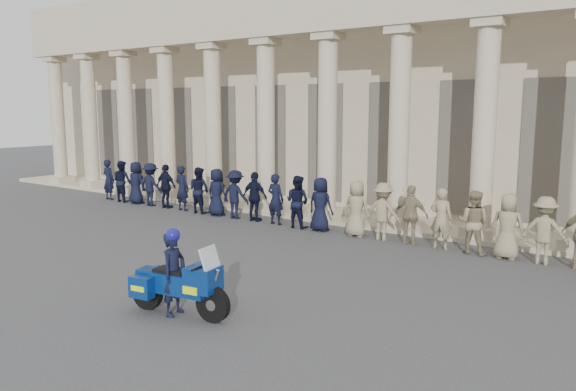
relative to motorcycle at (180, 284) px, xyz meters
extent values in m
plane|color=#3E3E41|center=(-1.11, 1.18, -0.61)|extent=(90.00, 90.00, 0.00)
cube|color=tan|center=(-1.11, 16.18, 3.89)|extent=(40.00, 10.00, 9.00)
cube|color=tan|center=(-1.11, 9.98, -0.53)|extent=(40.00, 2.60, 0.15)
cube|color=tan|center=(-1.11, 9.18, 6.18)|extent=(35.80, 1.00, 1.00)
cube|color=tan|center=(-18.01, 9.18, -0.31)|extent=(0.90, 0.90, 0.30)
cylinder|color=tan|center=(-18.01, 9.18, 2.64)|extent=(0.64, 0.64, 5.60)
cube|color=tan|center=(-18.01, 9.18, 5.56)|extent=(0.85, 0.85, 0.24)
cube|color=tan|center=(-15.41, 9.18, -0.31)|extent=(0.90, 0.90, 0.30)
cylinder|color=tan|center=(-15.41, 9.18, 2.64)|extent=(0.64, 0.64, 5.60)
cube|color=tan|center=(-15.41, 9.18, 5.56)|extent=(0.85, 0.85, 0.24)
cube|color=tan|center=(-12.81, 9.18, -0.31)|extent=(0.90, 0.90, 0.30)
cylinder|color=tan|center=(-12.81, 9.18, 2.64)|extent=(0.64, 0.64, 5.60)
cube|color=tan|center=(-12.81, 9.18, 5.56)|extent=(0.85, 0.85, 0.24)
cube|color=tan|center=(-10.21, 9.18, -0.31)|extent=(0.90, 0.90, 0.30)
cylinder|color=tan|center=(-10.21, 9.18, 2.64)|extent=(0.64, 0.64, 5.60)
cube|color=tan|center=(-10.21, 9.18, 5.56)|extent=(0.85, 0.85, 0.24)
cube|color=tan|center=(-7.61, 9.18, -0.31)|extent=(0.90, 0.90, 0.30)
cylinder|color=tan|center=(-7.61, 9.18, 2.64)|extent=(0.64, 0.64, 5.60)
cube|color=tan|center=(-7.61, 9.18, 5.56)|extent=(0.85, 0.85, 0.24)
cube|color=tan|center=(-5.01, 9.18, -0.31)|extent=(0.90, 0.90, 0.30)
cylinder|color=tan|center=(-5.01, 9.18, 2.64)|extent=(0.64, 0.64, 5.60)
cube|color=tan|center=(-5.01, 9.18, 5.56)|extent=(0.85, 0.85, 0.24)
cube|color=tan|center=(-2.41, 9.18, -0.31)|extent=(0.90, 0.90, 0.30)
cylinder|color=tan|center=(-2.41, 9.18, 2.64)|extent=(0.64, 0.64, 5.60)
cube|color=tan|center=(-2.41, 9.18, 5.56)|extent=(0.85, 0.85, 0.24)
cube|color=tan|center=(0.19, 9.18, -0.31)|extent=(0.90, 0.90, 0.30)
cylinder|color=tan|center=(0.19, 9.18, 2.64)|extent=(0.64, 0.64, 5.60)
cube|color=tan|center=(0.19, 9.18, 5.56)|extent=(0.85, 0.85, 0.24)
cube|color=tan|center=(2.79, 9.18, -0.31)|extent=(0.90, 0.90, 0.30)
cylinder|color=tan|center=(2.79, 9.18, 2.64)|extent=(0.64, 0.64, 5.60)
cube|color=tan|center=(2.79, 9.18, 5.56)|extent=(0.85, 0.85, 0.24)
cube|color=black|center=(-16.71, 11.20, 1.94)|extent=(1.30, 0.12, 4.20)
cube|color=black|center=(-14.11, 11.20, 1.94)|extent=(1.30, 0.12, 4.20)
cube|color=black|center=(-11.51, 11.20, 1.94)|extent=(1.30, 0.12, 4.20)
cube|color=black|center=(-8.91, 11.20, 1.94)|extent=(1.30, 0.12, 4.20)
cube|color=black|center=(-6.31, 11.20, 1.94)|extent=(1.30, 0.12, 4.20)
cube|color=black|center=(-3.71, 11.20, 1.94)|extent=(1.30, 0.12, 4.20)
cube|color=black|center=(-1.11, 11.20, 1.94)|extent=(1.30, 0.12, 4.20)
cube|color=black|center=(1.49, 11.20, 1.94)|extent=(1.30, 0.12, 4.20)
cube|color=black|center=(4.09, 11.20, 1.94)|extent=(1.30, 0.12, 4.20)
imported|color=black|center=(-12.29, 7.72, 0.25)|extent=(0.62, 0.41, 1.71)
imported|color=black|center=(-11.41, 7.72, 0.25)|extent=(0.83, 0.65, 1.71)
imported|color=black|center=(-10.53, 7.72, 0.25)|extent=(0.83, 0.54, 1.71)
imported|color=black|center=(-9.65, 7.72, 0.25)|extent=(1.10, 0.63, 1.71)
imported|color=black|center=(-8.77, 7.72, 0.25)|extent=(1.00, 0.42, 1.71)
imported|color=black|center=(-7.89, 7.72, 0.25)|extent=(0.62, 0.41, 1.71)
imported|color=black|center=(-7.01, 7.72, 0.25)|extent=(0.83, 0.65, 1.71)
imported|color=black|center=(-6.13, 7.72, 0.25)|extent=(0.83, 0.54, 1.71)
imported|color=black|center=(-5.25, 7.72, 0.25)|extent=(1.10, 0.63, 1.71)
imported|color=black|center=(-4.38, 7.72, 0.25)|extent=(1.00, 0.42, 1.71)
imported|color=black|center=(-3.50, 7.72, 0.25)|extent=(0.62, 0.41, 1.71)
imported|color=black|center=(-2.62, 7.72, 0.25)|extent=(0.83, 0.65, 1.71)
imported|color=black|center=(-1.74, 7.72, 0.25)|extent=(0.83, 0.54, 1.71)
imported|color=gray|center=(-0.46, 7.72, 0.25)|extent=(0.83, 0.54, 1.71)
imported|color=gray|center=(0.42, 7.72, 0.25)|extent=(1.10, 0.63, 1.71)
imported|color=gray|center=(1.30, 7.72, 0.25)|extent=(1.00, 0.42, 1.71)
imported|color=gray|center=(2.18, 7.72, 0.25)|extent=(0.62, 0.41, 1.71)
imported|color=gray|center=(3.06, 7.72, 0.25)|extent=(0.83, 0.65, 1.71)
imported|color=gray|center=(3.93, 7.72, 0.25)|extent=(0.83, 0.54, 1.71)
imported|color=gray|center=(4.81, 7.72, 0.25)|extent=(1.10, 0.63, 1.71)
cylinder|color=black|center=(0.73, 0.11, -0.27)|extent=(0.68, 0.25, 0.67)
cylinder|color=black|center=(-0.77, -0.12, -0.27)|extent=(0.68, 0.25, 0.67)
cube|color=navy|center=(0.03, 0.00, 0.02)|extent=(1.22, 0.60, 0.39)
cube|color=navy|center=(0.53, 0.08, 0.18)|extent=(0.63, 0.61, 0.46)
cube|color=silver|center=(0.53, 0.08, -0.05)|extent=(0.27, 0.34, 0.12)
cube|color=#B2BFCC|center=(0.70, 0.11, 0.53)|extent=(0.28, 0.49, 0.54)
cube|color=black|center=(-0.17, -0.03, 0.22)|extent=(0.71, 0.44, 0.10)
cube|color=navy|center=(-0.72, -0.12, 0.10)|extent=(0.40, 0.40, 0.22)
cube|color=navy|center=(-0.57, -0.42, -0.05)|extent=(0.49, 0.29, 0.41)
cube|color=#CFF90D|center=(-0.57, -0.42, -0.05)|extent=(0.34, 0.29, 0.10)
cube|color=navy|center=(-0.67, 0.22, -0.05)|extent=(0.49, 0.29, 0.41)
cube|color=#CFF90D|center=(-0.67, 0.22, -0.05)|extent=(0.34, 0.29, 0.10)
cylinder|color=silver|center=(-0.51, 0.16, -0.30)|extent=(0.62, 0.20, 0.10)
cylinder|color=black|center=(0.53, 0.08, 0.43)|extent=(0.15, 0.71, 0.04)
imported|color=black|center=(-0.12, -0.02, 0.18)|extent=(0.46, 0.63, 1.58)
sphere|color=navy|center=(-0.12, -0.02, 0.92)|extent=(0.28, 0.28, 0.28)
camera|label=1|loc=(7.49, -7.05, 3.27)|focal=35.00mm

